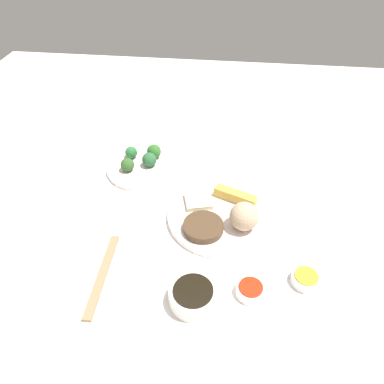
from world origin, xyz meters
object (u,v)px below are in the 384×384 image
at_px(main_plate, 220,216).
at_px(sauce_ramekin_hot_mustard, 305,279).
at_px(broccoli_plate, 143,167).
at_px(soy_sauce_bowl, 193,296).
at_px(sauce_ramekin_sweet_and_sour, 250,291).
at_px(chopsticks_pair, 102,275).

distance_m(main_plate, sauce_ramekin_hot_mustard, 0.26).
relative_size(broccoli_plate, soy_sauce_bowl, 2.14).
bearing_deg(broccoli_plate, soy_sauce_bowl, -154.72).
xyz_separation_m(main_plate, sauce_ramekin_sweet_and_sour, (-0.22, -0.08, 0.00)).
bearing_deg(main_plate, broccoli_plate, 52.92).
bearing_deg(main_plate, chopsticks_pair, 130.46).
distance_m(broccoli_plate, chopsticks_pair, 0.40).
bearing_deg(sauce_ramekin_hot_mustard, sauce_ramekin_sweet_and_sour, 109.86).
bearing_deg(broccoli_plate, main_plate, -127.08).
bearing_deg(sauce_ramekin_hot_mustard, main_plate, 48.65).
height_order(sauce_ramekin_hot_mustard, chopsticks_pair, sauce_ramekin_hot_mustard).
bearing_deg(soy_sauce_bowl, main_plate, -8.87).
distance_m(soy_sauce_bowl, sauce_ramekin_sweet_and_sour, 0.12).
relative_size(soy_sauce_bowl, sauce_ramekin_sweet_and_sour, 1.63).
distance_m(sauce_ramekin_hot_mustard, chopsticks_pair, 0.45).
height_order(soy_sauce_bowl, sauce_ramekin_hot_mustard, soy_sauce_bowl).
height_order(sauce_ramekin_sweet_and_sour, chopsticks_pair, sauce_ramekin_sweet_and_sour).
height_order(broccoli_plate, soy_sauce_bowl, soy_sauce_bowl).
bearing_deg(main_plate, soy_sauce_bowl, 171.13).
height_order(sauce_ramekin_sweet_and_sour, sauce_ramekin_hot_mustard, same).
bearing_deg(main_plate, sauce_ramekin_hot_mustard, -131.35).
height_order(soy_sauce_bowl, chopsticks_pair, soy_sauce_bowl).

